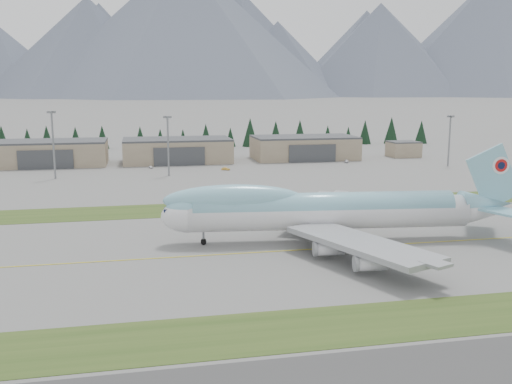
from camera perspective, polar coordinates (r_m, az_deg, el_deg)
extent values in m
plane|color=#5E5E5C|center=(119.17, 4.42, -5.81)|extent=(7000.00, 7000.00, 0.00)
cube|color=#304A1A|center=(85.39, 11.64, -12.67)|extent=(400.00, 14.00, 0.08)
cube|color=#304A1A|center=(161.63, 0.02, -1.48)|extent=(400.00, 18.00, 0.08)
cube|color=gold|center=(119.17, 4.42, -5.81)|extent=(400.00, 0.40, 0.02)
cylinder|color=white|center=(125.07, 7.26, -2.10)|extent=(61.38, 13.63, 7.08)
cylinder|color=#80BFD2|center=(124.57, 6.79, -1.53)|extent=(56.99, 12.61, 6.53)
ellipsoid|color=white|center=(122.12, -6.85, -2.40)|extent=(12.02, 8.26, 7.08)
ellipsoid|color=#80BFD2|center=(121.84, -6.86, -1.80)|extent=(10.07, 6.99, 6.00)
ellipsoid|color=#80BFD2|center=(121.56, -2.26, -0.76)|extent=(30.52, 9.22, 6.53)
cube|color=#0C1433|center=(121.98, -8.65, -1.78)|extent=(2.63, 3.07, 1.41)
cone|color=white|center=(137.44, 22.05, -1.66)|extent=(13.74, 8.31, 6.94)
cone|color=#80BFD2|center=(137.20, 22.09, -1.12)|extent=(12.59, 7.57, 6.32)
cube|color=#80BFD2|center=(136.71, 22.66, 1.39)|extent=(13.18, 2.07, 15.03)
cylinder|color=white|center=(137.36, 23.13, 2.50)|extent=(3.92, 0.64, 3.92)
cylinder|color=red|center=(137.46, 23.11, 2.51)|extent=(2.84, 0.52, 2.83)
cylinder|color=#0C1433|center=(137.55, 23.09, 2.51)|extent=(1.65, 0.39, 1.63)
cube|color=#80BFD2|center=(144.00, 21.65, -0.85)|extent=(11.79, 13.63, 0.50)
cube|color=#80BFD2|center=(132.75, 24.19, -1.93)|extent=(10.04, 13.44, 0.50)
cube|color=gray|center=(143.10, 6.53, -1.31)|extent=(26.92, 32.83, 1.09)
cube|color=gray|center=(109.17, 10.43, -5.09)|extent=(21.73, 34.17, 1.09)
cylinder|color=white|center=(138.41, 4.85, -2.56)|extent=(5.92, 3.32, 2.72)
cylinder|color=white|center=(149.12, 6.18, -1.64)|extent=(5.92, 3.32, 2.72)
cylinder|color=white|center=(112.57, 7.32, -5.62)|extent=(5.92, 3.32, 2.72)
cylinder|color=white|center=(104.53, 11.42, -7.00)|extent=(5.92, 3.32, 2.72)
cylinder|color=gray|center=(123.27, -5.27, -4.64)|extent=(0.53, 0.53, 2.61)
cylinder|color=gray|center=(128.96, 6.19, -3.94)|extent=(0.67, 0.67, 2.83)
cylinder|color=gray|center=(122.78, 6.80, -4.68)|extent=(0.67, 0.67, 2.83)
cylinder|color=gray|center=(130.15, 8.54, -3.86)|extent=(0.67, 0.67, 2.83)
cylinder|color=gray|center=(124.03, 9.27, -4.59)|extent=(0.67, 0.67, 2.83)
cylinder|color=black|center=(123.03, -5.27, -5.01)|extent=(1.23, 0.51, 1.20)
cylinder|color=black|center=(123.87, -5.27, -4.91)|extent=(1.23, 0.51, 1.20)
cylinder|color=black|center=(129.15, 6.18, -4.26)|extent=(1.36, 0.68, 1.31)
cylinder|color=black|center=(122.98, 6.79, -5.02)|extent=(1.36, 0.68, 1.31)
cylinder|color=black|center=(130.34, 8.53, -4.18)|extent=(1.36, 0.68, 1.31)
cylinder|color=black|center=(124.23, 9.26, -4.93)|extent=(1.36, 0.68, 1.31)
cube|color=gray|center=(264.20, -19.89, 3.61)|extent=(48.00, 26.00, 10.00)
cube|color=#3C3E41|center=(263.68, -19.96, 4.78)|extent=(48.00, 26.00, 0.80)
cube|color=#3C3E41|center=(251.24, -20.30, 3.04)|extent=(22.08, 0.60, 8.00)
cube|color=gray|center=(262.00, -7.88, 4.08)|extent=(48.00, 26.00, 10.00)
cube|color=#3C3E41|center=(261.48, -7.91, 5.25)|extent=(48.00, 26.00, 0.80)
cube|color=#3C3E41|center=(248.93, -7.67, 3.53)|extent=(22.08, 0.60, 8.00)
cube|color=gray|center=(272.55, 4.84, 4.38)|extent=(48.00, 26.00, 10.00)
cube|color=#3C3E41|center=(272.05, 4.86, 5.51)|extent=(48.00, 26.00, 0.80)
cube|color=#3C3E41|center=(260.01, 5.66, 3.86)|extent=(22.08, 0.60, 8.00)
cube|color=gray|center=(289.02, 14.52, 4.12)|extent=(14.00, 12.00, 7.00)
cube|color=#3C3E41|center=(288.66, 14.56, 4.87)|extent=(14.00, 12.00, 0.60)
cylinder|color=gray|center=(222.86, -19.59, 4.33)|extent=(0.70, 0.70, 24.15)
cube|color=gray|center=(222.04, -19.79, 7.53)|extent=(3.20, 3.20, 0.80)
cylinder|color=gray|center=(220.40, -8.77, 4.46)|extent=(0.70, 0.70, 21.98)
cube|color=gray|center=(219.56, -8.86, 7.41)|extent=(3.20, 3.20, 0.80)
cylinder|color=gray|center=(258.99, 18.76, 4.77)|extent=(0.70, 0.70, 20.91)
cube|color=gray|center=(258.27, 18.90, 7.17)|extent=(3.20, 3.20, 0.80)
imported|color=silver|center=(243.37, -10.49, 2.34)|extent=(2.06, 3.28, 1.04)
imported|color=gold|center=(234.29, -3.06, 2.20)|extent=(3.64, 2.61, 1.14)
imported|color=#ADADB2|center=(261.08, 9.03, 2.92)|extent=(2.72, 4.39, 1.19)
cone|color=black|center=(330.30, -24.07, 4.90)|extent=(7.81, 7.81, 13.95)
cone|color=black|center=(326.59, -21.88, 4.86)|extent=(6.90, 6.90, 12.32)
cone|color=black|center=(328.12, -20.19, 5.10)|extent=(7.59, 7.59, 13.55)
cone|color=black|center=(327.41, -17.59, 5.15)|extent=(7.06, 7.06, 12.61)
cone|color=black|center=(327.41, -15.12, 5.32)|extent=(7.30, 7.30, 13.03)
cone|color=black|center=(323.36, -11.50, 5.36)|extent=(6.99, 6.99, 12.48)
cone|color=black|center=(319.43, -9.54, 5.26)|extent=(6.34, 6.34, 11.32)
cone|color=black|center=(323.73, -7.31, 5.32)|extent=(5.96, 5.96, 10.64)
cone|color=black|center=(325.93, -5.03, 5.65)|extent=(7.52, 7.52, 13.43)
cone|color=black|center=(329.30, -2.58, 5.51)|extent=(6.19, 6.19, 11.05)
cone|color=black|center=(330.15, -0.59, 6.01)|extent=(9.20, 9.20, 16.43)
cone|color=black|center=(329.26, 1.99, 5.85)|extent=(8.32, 8.32, 14.86)
cone|color=black|center=(333.80, 4.41, 5.92)|extent=(8.56, 8.56, 15.29)
cone|color=black|center=(345.11, 7.18, 5.70)|extent=(6.41, 6.41, 11.44)
cone|color=black|center=(342.97, 9.21, 5.57)|extent=(6.09, 6.09, 10.88)
cone|color=black|center=(351.37, 10.84, 5.92)|extent=(8.10, 8.10, 14.46)
cone|color=black|center=(356.93, 13.38, 6.04)|extent=(9.09, 9.09, 16.23)
cone|color=black|center=(363.20, 16.19, 5.80)|extent=(7.84, 7.84, 14.00)
cone|color=#464E5D|center=(2259.38, -16.36, 13.70)|extent=(779.16, 779.16, 364.65)
cone|color=white|center=(2269.23, -16.51, 16.45)|extent=(296.08, 296.08, 145.86)
cone|color=#464E5D|center=(2229.52, -7.19, 16.10)|extent=(1170.03, 1170.03, 521.36)
cone|color=#464E5D|center=(2450.82, 2.16, 13.14)|extent=(623.30, 623.30, 307.75)
cone|color=white|center=(2457.10, 2.18, 15.29)|extent=(236.85, 236.85, 123.10)
cone|color=#464E5D|center=(2587.78, 12.23, 13.70)|extent=(831.33, 831.33, 391.99)
cone|color=white|center=(2597.84, 12.34, 16.29)|extent=(315.90, 315.90, 156.80)
cone|color=#464E5D|center=(2790.63, 22.43, 14.26)|extent=(1101.02, 1101.02, 523.21)
cone|color=#464E5D|center=(3020.62, -15.25, 13.57)|extent=(892.58, 892.58, 446.29)
cone|color=white|center=(3031.05, -15.36, 15.93)|extent=(357.03, 357.03, 196.37)
cone|color=#464E5D|center=(3065.61, -1.67, 14.71)|extent=(1071.80, 1071.80, 535.90)
cone|color=white|center=(3080.74, -1.69, 17.49)|extent=(428.72, 428.72, 235.79)
cone|color=#464E5D|center=(3257.91, 10.90, 13.49)|extent=(895.26, 895.26, 447.63)
cone|color=white|center=(3267.64, 10.97, 15.69)|extent=(358.11, 358.11, 196.96)
cone|color=#464E5D|center=(3582.03, 21.57, 12.76)|extent=(917.98, 917.98, 458.99)
cone|color=white|center=(3591.37, 21.71, 14.80)|extent=(367.19, 367.19, 201.96)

